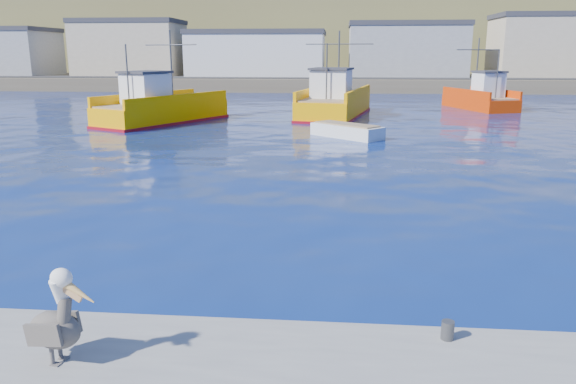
% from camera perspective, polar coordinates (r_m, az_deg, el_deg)
% --- Properties ---
extents(ground, '(260.00, 260.00, 0.00)m').
position_cam_1_polar(ground, '(12.54, -0.95, -8.66)').
color(ground, '#06114F').
rests_on(ground, ground).
extents(dock_bollards, '(36.20, 0.20, 0.30)m').
position_cam_1_polar(dock_bollards, '(9.14, 0.55, -13.22)').
color(dock_bollards, '#4C4C4C').
rests_on(dock_bollards, dock).
extents(far_shore, '(200.00, 81.00, 24.00)m').
position_cam_1_polar(far_shore, '(120.78, 4.76, 15.96)').
color(far_shore, brown).
rests_on(far_shore, ground).
extents(trawler_yellow_a, '(7.79, 10.86, 6.40)m').
position_cam_1_polar(trawler_yellow_a, '(40.61, -12.84, 8.26)').
color(trawler_yellow_a, '#FFA900').
rests_on(trawler_yellow_a, ground).
extents(trawler_yellow_b, '(5.95, 11.77, 6.51)m').
position_cam_1_polar(trawler_yellow_b, '(43.93, 4.74, 9.03)').
color(trawler_yellow_b, '#FFA900').
rests_on(trawler_yellow_b, ground).
extents(boat_orange, '(5.24, 8.39, 6.02)m').
position_cam_1_polar(boat_orange, '(51.95, 19.05, 9.06)').
color(boat_orange, red).
rests_on(boat_orange, ground).
extents(skiff_mid, '(4.35, 4.14, 0.97)m').
position_cam_1_polar(skiff_mid, '(33.02, 5.99, 6.08)').
color(skiff_mid, silver).
rests_on(skiff_mid, ground).
extents(pelican, '(1.18, 0.62, 1.46)m').
position_cam_1_polar(pelican, '(8.78, -22.44, -12.15)').
color(pelican, '#595451').
rests_on(pelican, dock).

